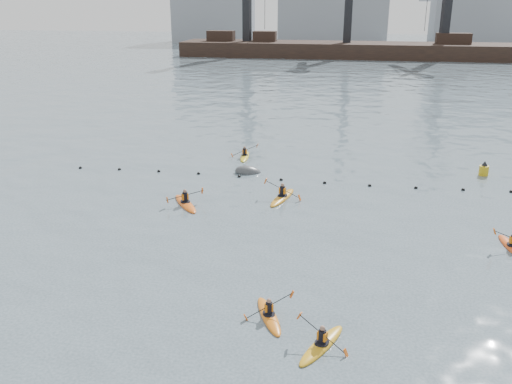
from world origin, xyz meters
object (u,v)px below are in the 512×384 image
kayaker_0 (269,315)px  kayaker_2 (185,203)px  nav_buoy (484,170)px  kayaker_5 (245,156)px  kayaker_1 (322,344)px  kayaker_3 (282,197)px  mooring_buoy (248,173)px  kayaker_4 (512,246)px

kayaker_0 → kayaker_2: 13.31m
nav_buoy → kayaker_5: bearing=175.0°
kayaker_2 → kayaker_1: bearing=-89.8°
kayaker_3 → nav_buoy: (13.39, 7.34, 0.25)m
kayaker_0 → kayaker_1: 2.66m
kayaker_2 → kayaker_3: size_ratio=0.89×
mooring_buoy → kayaker_3: bearing=-57.3°
kayaker_0 → kayaker_3: (-1.33, 13.46, 0.02)m
kayaker_0 → nav_buoy: (12.07, 20.80, 0.27)m
kayaker_1 → nav_buoy: kayaker_1 is taller
kayaker_3 → mooring_buoy: (-3.15, 4.91, -0.11)m
kayaker_3 → kayaker_5: kayaker_3 is taller
kayaker_0 → nav_buoy: nav_buoy is taller
kayaker_2 → mooring_buoy: size_ratio=1.65×
kayaker_1 → kayaker_2: kayaker_1 is taller
kayaker_0 → kayaker_4: 13.84m
kayaker_2 → mooring_buoy: bearing=35.2°
kayaker_3 → nav_buoy: kayaker_3 is taller
kayaker_0 → kayaker_1: kayaker_1 is taller
kayaker_1 → nav_buoy: bearing=91.1°
mooring_buoy → nav_buoy: size_ratio=1.65×
kayaker_4 → kayaker_5: (-16.56, 13.94, 0.00)m
nav_buoy → kayaker_4: bearing=-94.9°
kayaker_4 → nav_buoy: 12.45m
kayaker_1 → mooring_buoy: size_ratio=1.52×
kayaker_4 → nav_buoy: size_ratio=2.68×
mooring_buoy → nav_buoy: 16.72m
kayaker_5 → nav_buoy: bearing=-11.4°
mooring_buoy → nav_buoy: (16.54, 2.43, 0.36)m
kayaker_1 → kayaker_3: (-3.50, 15.00, 0.02)m
kayaker_3 → kayaker_4: 13.33m
kayaker_1 → kayaker_2: 15.80m
kayaker_2 → kayaker_3: kayaker_3 is taller
kayaker_5 → kayaker_3: bearing=-70.9°
kayaker_5 → kayaker_0: bearing=-82.4°
kayaker_4 → mooring_buoy: bearing=-41.7°
kayaker_1 → mooring_buoy: 20.99m
kayaker_0 → kayaker_3: size_ratio=0.79×
kayaker_1 → kayaker_3: kayaker_3 is taller
kayaker_1 → mooring_buoy: kayaker_1 is taller
kayaker_0 → kayaker_1: size_ratio=0.97×
kayaker_0 → nav_buoy: bearing=36.2°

